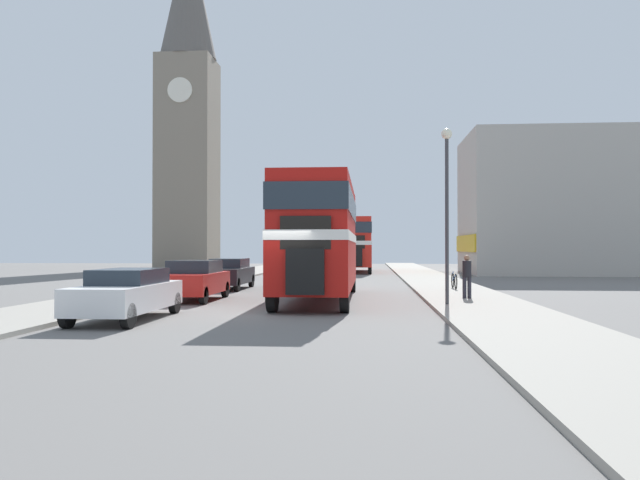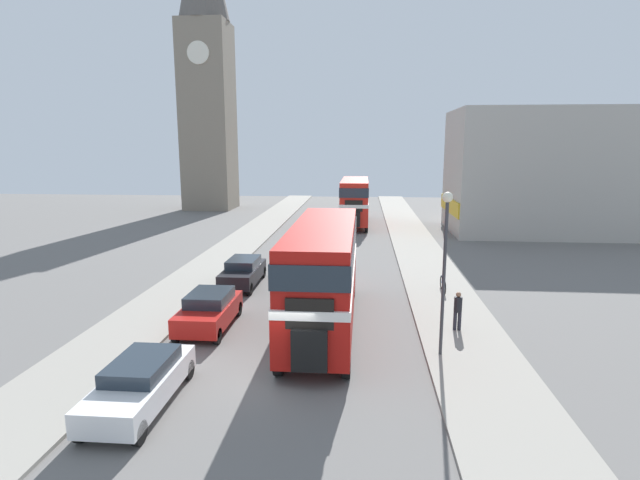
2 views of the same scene
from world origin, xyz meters
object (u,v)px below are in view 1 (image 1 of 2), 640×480
Objects in this scene: church_tower at (188,92)px; car_parked_near at (127,293)px; bus_distant at (356,241)px; car_parked_far at (229,273)px; bicycle_on_pavement at (454,281)px; double_decker_bus at (320,232)px; pedestrian_walking at (467,274)px; car_parked_mid at (194,280)px; street_lamp at (447,189)px.

car_parked_near is at bearing -75.47° from church_tower.
bus_distant is 2.41× the size of car_parked_far.
double_decker_bus is at bearing -137.37° from bicycle_on_pavement.
car_parked_mid is at bearing -178.29° from pedestrian_walking.
double_decker_bus is 5.37m from street_lamp.
bicycle_on_pavement is (4.96, -22.69, -2.13)m from bus_distant.
double_decker_bus reaches higher than pedestrian_walking.
car_parked_near is (-4.81, -6.93, -1.87)m from double_decker_bus.
car_parked_far is 2.74× the size of pedestrian_walking.
car_parked_mid is at bearing -101.05° from bus_distant.
car_parked_mid is 9.98m from street_lamp.
bus_distant is 23.32m from bicycle_on_pavement.
car_parked_far is 12.11m from pedestrian_walking.
double_decker_bus is 0.32× the size of church_tower.
double_decker_bus is at bearing 55.28° from car_parked_near.
pedestrian_walking is at bearing -2.06° from double_decker_bus.
pedestrian_walking is at bearing -92.87° from bicycle_on_pavement.
car_parked_far is at bearing 129.02° from double_decker_bus.
pedestrian_walking is at bearing 67.41° from street_lamp.
pedestrian_walking is (10.30, 6.74, 0.29)m from car_parked_near.
car_parked_far is 0.12× the size of church_tower.
street_lamp is (9.21, -2.18, 3.17)m from car_parked_mid.
bus_distant is at bearing 75.45° from car_parked_far.
bus_distant is at bearing 78.95° from car_parked_mid.
street_lamp reaches higher than double_decker_bus.
car_parked_near is 2.85× the size of pedestrian_walking.
double_decker_bus is at bearing -50.98° from car_parked_far.
pedestrian_walking reaches higher than bicycle_on_pavement.
church_tower reaches higher than car_parked_far.
pedestrian_walking is at bearing 1.71° from car_parked_mid.
car_parked_mid is 45.15m from church_tower.
double_decker_bus is at bearing -66.89° from church_tower.
bus_distant is 2.32× the size of car_parked_near.
bus_distant is (0.81, 27.99, -0.00)m from double_decker_bus.
bicycle_on_pavement is at bearing -3.87° from car_parked_far.
car_parked_mid is (0.05, 6.43, 0.04)m from car_parked_near.
bicycle_on_pavement is at bearing 28.93° from car_parked_mid.
car_parked_near is 12.31m from pedestrian_walking.
car_parked_mid reaches higher than car_parked_near.
church_tower is (-16.81, 39.40, 15.52)m from double_decker_bus.
car_parked_near is at bearing -124.72° from double_decker_bus.
bicycle_on_pavement is (10.65, -0.72, -0.28)m from car_parked_far.
church_tower is at bearing 109.67° from car_parked_far.
car_parked_near is 6.43m from car_parked_mid.
bus_distant is at bearing 80.86° from car_parked_near.
street_lamp is at bearing -83.23° from bus_distant.
street_lamp is at bearing -63.19° from church_tower.
car_parked_near is at bearing -99.14° from bus_distant.
car_parked_near is at bearing -90.48° from car_parked_mid.
car_parked_far reaches higher than car_parked_near.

